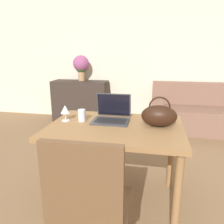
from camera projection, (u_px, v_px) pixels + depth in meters
wall_back at (142, 52)px, 4.19m from camera, size 10.00×0.06×2.70m
dining_table at (115, 137)px, 1.90m from camera, size 1.15×0.81×0.75m
chair at (89, 205)px, 1.24m from camera, size 0.45×0.45×0.96m
couch at (206, 114)px, 3.86m from camera, size 1.91×0.76×0.82m
sideboard at (81, 101)px, 4.38m from camera, size 1.08×0.40×0.81m
laptop at (112, 113)px, 2.01m from camera, size 0.33×0.29×0.24m
drinking_glass at (82, 115)px, 1.98m from camera, size 0.07×0.07×0.11m
wine_glass at (65, 110)px, 1.98m from camera, size 0.08×0.08×0.15m
handbag at (159, 116)px, 1.84m from camera, size 0.30×0.18×0.26m
flower_vase at (81, 65)px, 4.24m from camera, size 0.31×0.31×0.49m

